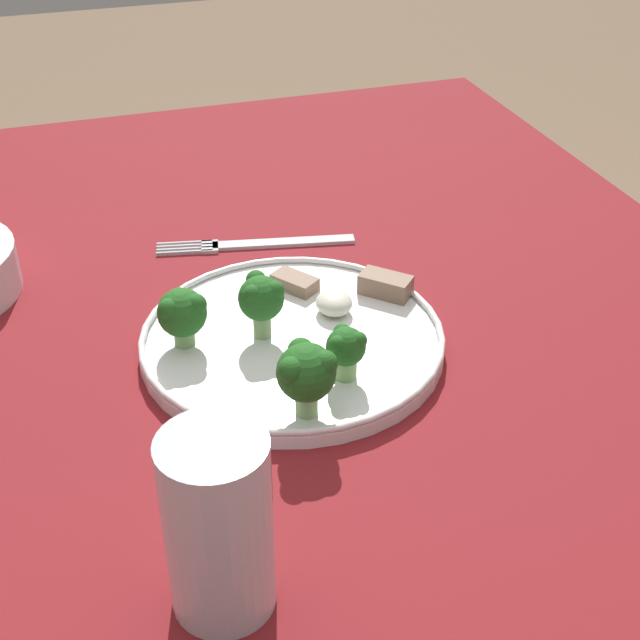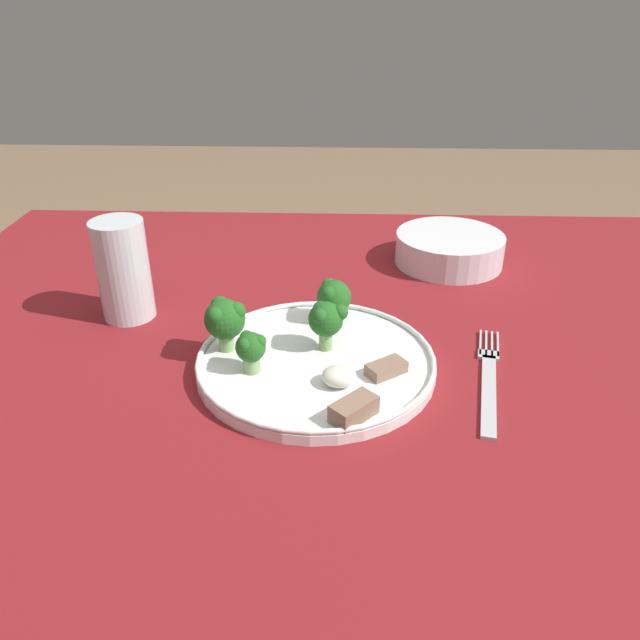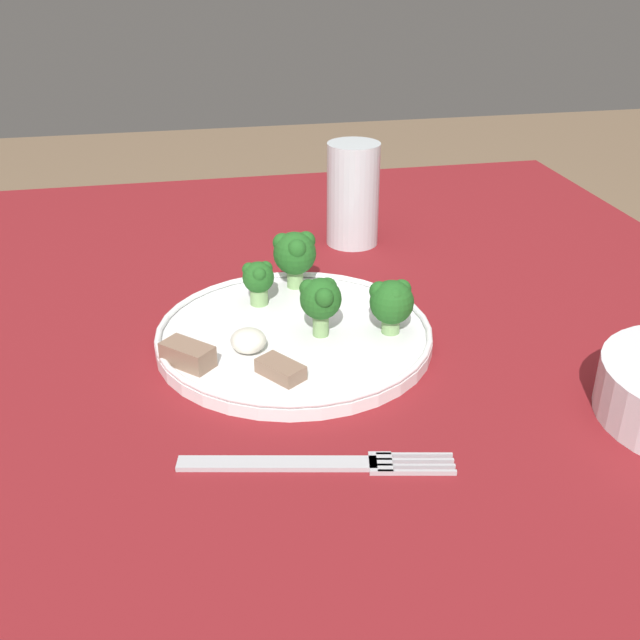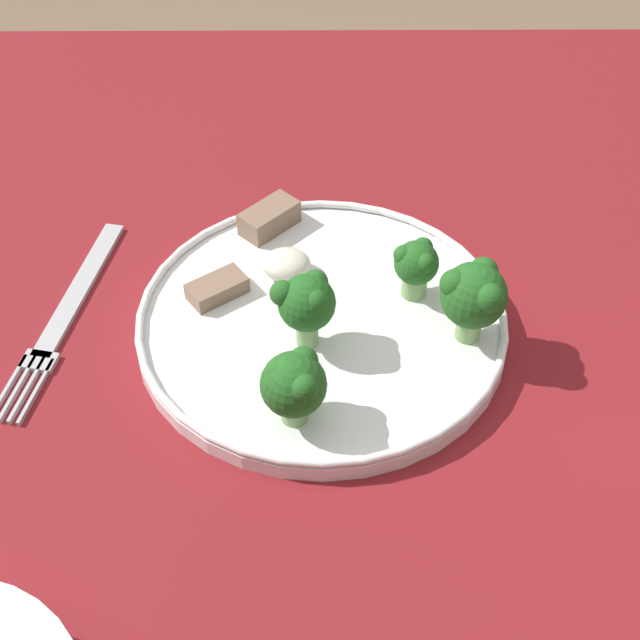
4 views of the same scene
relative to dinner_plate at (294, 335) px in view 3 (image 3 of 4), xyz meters
name	(u,v)px [view 3 (image 3 of 4)]	position (x,y,z in m)	size (l,w,h in m)	color
table	(331,433)	(0.03, 0.03, -0.10)	(1.18, 0.99, 0.71)	maroon
dinner_plate	(294,335)	(0.00, 0.00, 0.00)	(0.27, 0.27, 0.02)	white
fork	(314,464)	(0.19, -0.02, -0.01)	(0.06, 0.21, 0.00)	#B2B2B7
drinking_glass	(353,200)	(-0.25, 0.12, 0.05)	(0.07, 0.07, 0.13)	silver
broccoli_floret_near_rim_left	(258,278)	(-0.07, -0.03, 0.03)	(0.03, 0.03, 0.05)	#7FA866
broccoli_floret_center_left	(295,253)	(-0.10, 0.02, 0.04)	(0.05, 0.05, 0.06)	#7FA866
broccoli_floret_back_left	(321,299)	(0.01, 0.02, 0.04)	(0.04, 0.04, 0.06)	#7FA866
broccoli_floret_front_left	(392,301)	(0.02, 0.09, 0.04)	(0.04, 0.04, 0.05)	#7FA866
meat_slice_front_slice	(281,369)	(0.08, -0.03, 0.01)	(0.05, 0.04, 0.01)	#846651
meat_slice_middle_slice	(188,355)	(0.04, -0.10, 0.01)	(0.05, 0.05, 0.02)	#846651
sauce_dollop	(248,340)	(0.02, -0.05, 0.01)	(0.04, 0.03, 0.02)	silver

